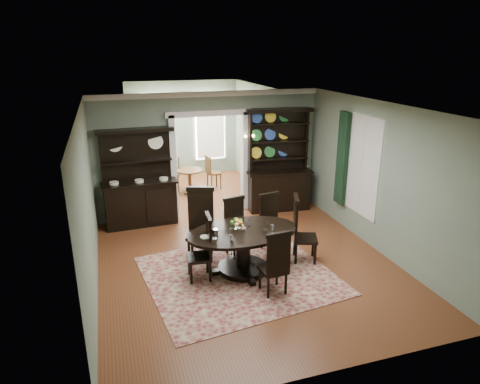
% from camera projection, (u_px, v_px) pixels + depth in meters
% --- Properties ---
extents(room, '(5.51, 6.01, 3.01)m').
position_uv_depth(room, '(248.00, 187.00, 7.72)').
color(room, brown).
rests_on(room, ground).
extents(parlor, '(3.51, 3.50, 3.01)m').
position_uv_depth(parlor, '(189.00, 134.00, 12.70)').
color(parlor, brown).
rests_on(parlor, ground).
extents(doorway_trim, '(2.08, 0.25, 2.57)m').
position_uv_depth(doorway_trim, '(209.00, 149.00, 10.38)').
color(doorway_trim, silver).
rests_on(doorway_trim, floor).
extents(right_window, '(0.15, 1.47, 2.12)m').
position_uv_depth(right_window, '(352.00, 162.00, 9.28)').
color(right_window, white).
rests_on(right_window, wall_right).
extents(wall_sconce, '(0.27, 0.21, 0.21)m').
position_uv_depth(wall_sconce, '(248.00, 137.00, 10.42)').
color(wall_sconce, '#BE7532').
rests_on(wall_sconce, back_wall_right).
extents(rug, '(3.58, 3.31, 0.01)m').
position_uv_depth(rug, '(239.00, 275.00, 7.84)').
color(rug, maroon).
rests_on(rug, floor).
extents(dining_table, '(2.18, 2.08, 0.82)m').
position_uv_depth(dining_table, '(243.00, 243.00, 7.83)').
color(dining_table, black).
rests_on(dining_table, rug).
extents(centerpiece, '(1.38, 0.89, 0.23)m').
position_uv_depth(centerpiece, '(238.00, 226.00, 7.77)').
color(centerpiece, silver).
rests_on(centerpiece, dining_table).
extents(chair_far_left, '(0.66, 0.65, 1.42)m').
position_uv_depth(chair_far_left, '(200.00, 221.00, 8.36)').
color(chair_far_left, black).
rests_on(chair_far_left, rug).
extents(chair_far_mid, '(0.50, 0.48, 1.19)m').
position_uv_depth(chair_far_mid, '(236.00, 225.00, 8.49)').
color(chair_far_mid, black).
rests_on(chair_far_mid, rug).
extents(chair_far_right, '(0.51, 0.49, 1.19)m').
position_uv_depth(chair_far_right, '(271.00, 220.00, 8.71)').
color(chair_far_right, black).
rests_on(chair_far_right, rug).
extents(chair_end_left, '(0.46, 0.48, 1.21)m').
position_uv_depth(chair_end_left, '(205.00, 246.00, 7.56)').
color(chair_end_left, black).
rests_on(chair_end_left, rug).
extents(chair_end_right, '(0.60, 0.62, 1.32)m').
position_uv_depth(chair_end_right, '(300.00, 228.00, 8.19)').
color(chair_end_right, black).
rests_on(chair_end_right, rug).
extents(chair_near, '(0.47, 0.45, 1.18)m').
position_uv_depth(chair_near, '(276.00, 262.00, 7.04)').
color(chair_near, black).
rests_on(chair_near, rug).
extents(sideboard, '(1.74, 0.69, 2.25)m').
position_uv_depth(sideboard, '(140.00, 192.00, 9.91)').
color(sideboard, black).
rests_on(sideboard, floor).
extents(welsh_dresser, '(1.70, 0.77, 2.57)m').
position_uv_depth(welsh_dresser, '(278.00, 174.00, 10.83)').
color(welsh_dresser, black).
rests_on(welsh_dresser, floor).
extents(parlor_table, '(0.75, 0.75, 0.69)m').
position_uv_depth(parlor_table, '(190.00, 178.00, 12.12)').
color(parlor_table, '#503216').
rests_on(parlor_table, parlor_floor).
extents(parlor_chair_left, '(0.46, 0.45, 1.04)m').
position_uv_depth(parlor_chair_left, '(175.00, 172.00, 12.34)').
color(parlor_chair_left, '#503216').
rests_on(parlor_chair_left, parlor_floor).
extents(parlor_chair_right, '(0.45, 0.43, 0.99)m').
position_uv_depth(parlor_chair_right, '(212.00, 171.00, 12.48)').
color(parlor_chair_right, '#503216').
rests_on(parlor_chair_right, parlor_floor).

